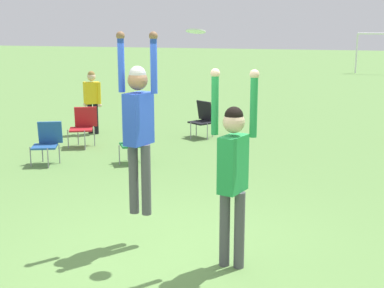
{
  "coord_description": "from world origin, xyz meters",
  "views": [
    {
      "loc": [
        2.28,
        -5.61,
        2.69
      ],
      "look_at": [
        0.22,
        0.36,
        1.3
      ],
      "focal_mm": 50.0,
      "sensor_mm": 36.0,
      "label": 1
    }
  ],
  "objects": [
    {
      "name": "person_spectator_near",
      "position": [
        -4.51,
        6.29,
        0.95
      ],
      "size": [
        0.52,
        0.38,
        1.61
      ],
      "rotation": [
        0.0,
        0.0,
        0.65
      ],
      "color": "black",
      "rests_on": "ground_plane"
    },
    {
      "name": "person_jumping",
      "position": [
        -0.41,
        0.2,
        1.59
      ],
      "size": [
        0.53,
        0.41,
        2.25
      ],
      "rotation": [
        0.0,
        0.0,
        1.35
      ],
      "color": "#4C4C51",
      "rests_on": "ground_plane"
    },
    {
      "name": "ground_plane",
      "position": [
        0.0,
        0.0,
        0.0
      ],
      "size": [
        120.0,
        120.0,
        0.0
      ],
      "primitive_type": "plane",
      "color": "#608C47"
    },
    {
      "name": "camping_chair_1",
      "position": [
        -3.98,
        4.91,
        0.52
      ],
      "size": [
        0.68,
        0.75,
        0.9
      ],
      "rotation": [
        0.0,
        0.0,
        3.63
      ],
      "color": "gray",
      "rests_on": "ground_plane"
    },
    {
      "name": "camping_chair_3",
      "position": [
        -3.83,
        3.27,
        0.48
      ],
      "size": [
        0.63,
        0.68,
        0.84
      ],
      "rotation": [
        0.0,
        0.0,
        3.59
      ],
      "color": "gray",
      "rests_on": "ground_plane"
    },
    {
      "name": "camping_chair_2",
      "position": [
        -1.71,
        6.8,
        0.5
      ],
      "size": [
        0.69,
        0.76,
        0.89
      ],
      "rotation": [
        0.0,
        0.0,
        2.6
      ],
      "color": "gray",
      "rests_on": "ground_plane"
    },
    {
      "name": "person_defending",
      "position": [
        0.85,
        -0.09,
        1.21
      ],
      "size": [
        0.53,
        0.42,
        2.25
      ],
      "rotation": [
        0.0,
        0.0,
        -1.8
      ],
      "color": "#4C4C51",
      "rests_on": "ground_plane"
    },
    {
      "name": "camping_chair_0",
      "position": [
        -2.25,
        3.94,
        0.47
      ],
      "size": [
        0.64,
        0.71,
        0.82
      ],
      "rotation": [
        0.0,
        0.0,
        3.76
      ],
      "color": "gray",
      "rests_on": "ground_plane"
    },
    {
      "name": "frisbee",
      "position": [
        0.3,
        0.25,
        2.64
      ],
      "size": [
        0.23,
        0.23,
        0.06
      ],
      "color": "white"
    }
  ]
}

